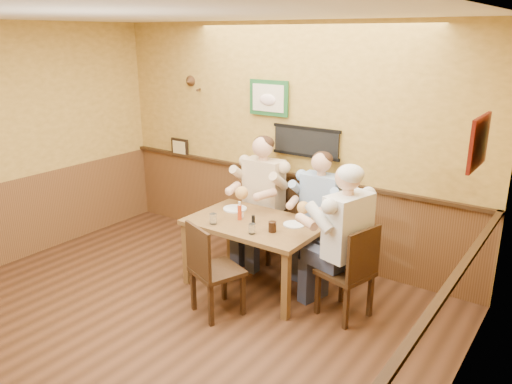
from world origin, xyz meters
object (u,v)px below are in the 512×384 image
water_glass_mid (252,229)px  pepper_shaker (253,219)px  cola_tumbler (272,227)px  dining_table (255,229)px  chair_right_end (345,270)px  diner_white_elder (347,251)px  chair_back_left (264,221)px  chair_back_right (320,233)px  chair_near_side (217,268)px  diner_tan_shirt (264,205)px  water_glass_left (213,219)px  hot_sauce_bottle (240,212)px  diner_blue_polo (320,218)px  salt_shaker (242,214)px

water_glass_mid → pepper_shaker: (-0.15, 0.24, -0.01)m
cola_tumbler → dining_table: bearing=156.6°
water_glass_mid → chair_right_end: bearing=18.6°
dining_table → diner_white_elder: diner_white_elder is taller
chair_back_left → water_glass_mid: (0.51, -0.95, 0.32)m
chair_back_right → chair_near_side: 1.48m
dining_table → diner_tan_shirt: size_ratio=1.02×
cola_tumbler → diner_tan_shirt: bearing=129.2°
water_glass_left → hot_sauce_bottle: size_ratio=0.62×
chair_right_end → water_glass_left: size_ratio=8.43×
diner_tan_shirt → diner_blue_polo: (0.71, 0.11, -0.05)m
hot_sauce_bottle → diner_white_elder: bearing=2.6°
chair_right_end → chair_near_side: (-1.04, -0.67, -0.00)m
chair_right_end → cola_tumbler: size_ratio=9.00×
water_glass_left → cola_tumbler: (0.63, 0.17, -0.00)m
water_glass_left → diner_blue_polo: bearing=57.2°
diner_tan_shirt → pepper_shaker: (0.35, -0.71, 0.11)m
chair_back_right → pepper_shaker: 0.96m
dining_table → diner_blue_polo: diner_blue_polo is taller
chair_near_side → water_glass_left: bearing=-26.2°
chair_right_end → diner_tan_shirt: size_ratio=0.70×
diner_blue_polo → pepper_shaker: (-0.36, -0.82, 0.16)m
chair_back_right → pepper_shaker: size_ratio=9.98×
diner_white_elder → chair_back_left: bearing=-100.0°
salt_shaker → diner_blue_polo: bearing=53.3°
chair_near_side → water_glass_mid: (0.15, 0.37, 0.33)m
chair_back_left → chair_near_side: bearing=-76.7°
water_glass_mid → salt_shaker: water_glass_mid is taller
water_glass_mid → hot_sauce_bottle: size_ratio=0.57×
chair_near_side → diner_blue_polo: size_ratio=0.75×
chair_back_left → chair_back_right: size_ratio=1.08×
chair_right_end → water_glass_mid: bearing=-56.3°
chair_right_end → diner_tan_shirt: 1.56m
diner_blue_polo → hot_sauce_bottle: diner_blue_polo is taller
diner_tan_shirt → water_glass_mid: bearing=-63.8°
dining_table → water_glass_left: bearing=-135.4°
pepper_shaker → diner_white_elder: bearing=3.4°
chair_back_right → cola_tumbler: 0.97m
water_glass_mid → cola_tumbler: cola_tumbler is taller
chair_right_end → water_glass_mid: chair_right_end is taller
diner_tan_shirt → diner_blue_polo: bearing=6.6°
chair_back_left → diner_white_elder: size_ratio=0.70×
chair_right_end → cola_tumbler: 0.83m
diner_white_elder → pepper_shaker: diner_white_elder is taller
chair_back_left → chair_back_right: bearing=6.6°
dining_table → pepper_shaker: (0.02, -0.06, 0.14)m
chair_back_left → chair_right_end: (1.40, -0.65, 0.00)m
chair_near_side → hot_sauce_bottle: size_ratio=5.21×
water_glass_left → chair_back_left: bearing=91.2°
diner_white_elder → salt_shaker: size_ratio=16.29×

